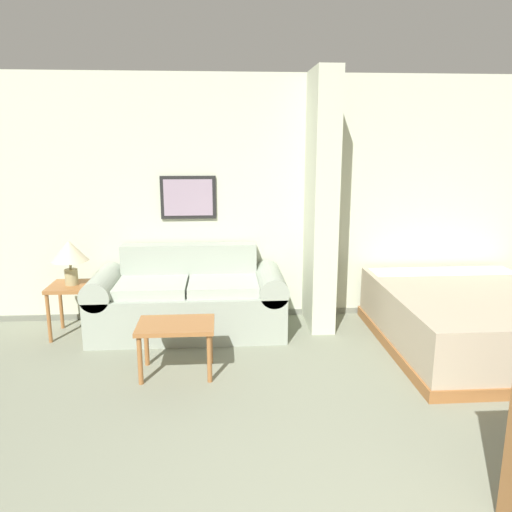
{
  "coord_description": "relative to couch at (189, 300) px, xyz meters",
  "views": [
    {
      "loc": [
        -0.77,
        -1.34,
        1.91
      ],
      "look_at": [
        -0.51,
        2.39,
        1.05
      ],
      "focal_mm": 35.0,
      "sensor_mm": 36.0,
      "label": 1
    }
  ],
  "objects": [
    {
      "name": "side_table",
      "position": [
        -1.14,
        -0.03,
        0.11
      ],
      "size": [
        0.44,
        0.44,
        0.53
      ],
      "color": "#996033",
      "rests_on": "ground_plane"
    },
    {
      "name": "bed",
      "position": [
        2.71,
        -0.6,
        -0.05
      ],
      "size": [
        1.69,
        1.99,
        0.55
      ],
      "color": "#996033",
      "rests_on": "ground_plane"
    },
    {
      "name": "couch",
      "position": [
        0.0,
        0.0,
        0.0
      ],
      "size": [
        1.95,
        0.84,
        0.85
      ],
      "color": "#99A393",
      "rests_on": "ground_plane"
    },
    {
      "name": "table_lamp",
      "position": [
        -1.14,
        -0.03,
        0.52
      ],
      "size": [
        0.36,
        0.36,
        0.45
      ],
      "color": "tan",
      "rests_on": "side_table"
    },
    {
      "name": "coffee_table",
      "position": [
        -0.04,
        -0.97,
        0.05
      ],
      "size": [
        0.63,
        0.44,
        0.44
      ],
      "color": "#996033",
      "rests_on": "ground_plane"
    },
    {
      "name": "wall_back",
      "position": [
        1.12,
        0.49,
        0.97
      ],
      "size": [
        6.65,
        0.16,
        2.6
      ],
      "color": "beige",
      "rests_on": "ground_plane"
    },
    {
      "name": "wall_partition_pillar",
      "position": [
        1.36,
        0.11,
        0.97
      ],
      "size": [
        0.24,
        0.65,
        2.6
      ],
      "color": "beige",
      "rests_on": "ground_plane"
    }
  ]
}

